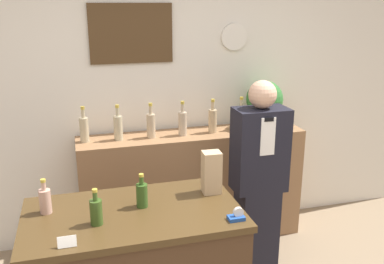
{
  "coord_description": "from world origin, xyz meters",
  "views": [
    {
      "loc": [
        -0.72,
        -1.66,
        2.11
      ],
      "look_at": [
        0.07,
        1.13,
        1.22
      ],
      "focal_mm": 40.0,
      "sensor_mm": 36.0,
      "label": 1
    }
  ],
  "objects_px": {
    "potted_plant": "(264,101)",
    "tape_dispenser": "(237,216)",
    "paper_bag": "(211,172)",
    "shopkeeper": "(258,182)"
  },
  "relations": [
    {
      "from": "tape_dispenser",
      "to": "potted_plant",
      "type": "bearing_deg",
      "value": 60.45
    },
    {
      "from": "shopkeeper",
      "to": "tape_dispenser",
      "type": "height_order",
      "value": "shopkeeper"
    },
    {
      "from": "tape_dispenser",
      "to": "paper_bag",
      "type": "bearing_deg",
      "value": 93.7
    },
    {
      "from": "paper_bag",
      "to": "tape_dispenser",
      "type": "relative_size",
      "value": 2.95
    },
    {
      "from": "paper_bag",
      "to": "shopkeeper",
      "type": "bearing_deg",
      "value": 40.3
    },
    {
      "from": "potted_plant",
      "to": "paper_bag",
      "type": "height_order",
      "value": "potted_plant"
    },
    {
      "from": "paper_bag",
      "to": "tape_dispenser",
      "type": "height_order",
      "value": "paper_bag"
    },
    {
      "from": "paper_bag",
      "to": "tape_dispenser",
      "type": "xyz_separation_m",
      "value": [
        0.02,
        -0.37,
        -0.11
      ]
    },
    {
      "from": "potted_plant",
      "to": "tape_dispenser",
      "type": "height_order",
      "value": "potted_plant"
    },
    {
      "from": "shopkeeper",
      "to": "paper_bag",
      "type": "relative_size",
      "value": 5.93
    }
  ]
}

